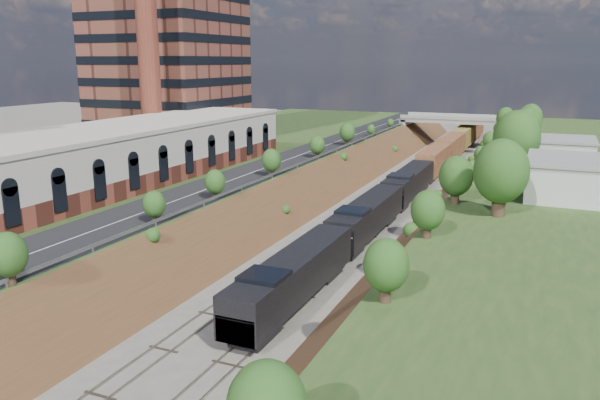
{
  "coord_description": "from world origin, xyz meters",
  "views": [
    {
      "loc": [
        21.13,
        -18.43,
        19.84
      ],
      "look_at": [
        -1.78,
        34.6,
        6.0
      ],
      "focal_mm": 35.0,
      "sensor_mm": 36.0,
      "label": 1
    }
  ],
  "objects": [
    {
      "name": "platform_left",
      "position": [
        -33.0,
        60.0,
        2.5
      ],
      "size": [
        44.0,
        180.0,
        5.0
      ],
      "primitive_type": "cube",
      "color": "#2E4C1F",
      "rests_on": "ground"
    },
    {
      "name": "embankment_left",
      "position": [
        -11.0,
        60.0,
        0.0
      ],
      "size": [
        10.0,
        180.0,
        10.0
      ],
      "primitive_type": "cube",
      "rotation": [
        0.0,
        0.79,
        0.0
      ],
      "color": "brown",
      "rests_on": "ground"
    },
    {
      "name": "embankment_right",
      "position": [
        11.0,
        60.0,
        0.0
      ],
      "size": [
        10.0,
        180.0,
        10.0
      ],
      "primitive_type": "cube",
      "rotation": [
        0.0,
        0.79,
        0.0
      ],
      "color": "brown",
      "rests_on": "ground"
    },
    {
      "name": "rail_left_track",
      "position": [
        -2.6,
        60.0,
        0.09
      ],
      "size": [
        1.58,
        180.0,
        0.18
      ],
      "primitive_type": "cube",
      "color": "gray",
      "rests_on": "ground"
    },
    {
      "name": "rail_right_track",
      "position": [
        2.6,
        60.0,
        0.09
      ],
      "size": [
        1.58,
        180.0,
        0.18
      ],
      "primitive_type": "cube",
      "color": "gray",
      "rests_on": "ground"
    },
    {
      "name": "road",
      "position": [
        -15.5,
        60.0,
        5.05
      ],
      "size": [
        8.0,
        180.0,
        0.1
      ],
      "primitive_type": "cube",
      "color": "black",
      "rests_on": "platform_left"
    },
    {
      "name": "guardrail",
      "position": [
        -11.4,
        59.8,
        5.55
      ],
      "size": [
        0.1,
        171.0,
        0.7
      ],
      "color": "#99999E",
      "rests_on": "platform_left"
    },
    {
      "name": "commercial_building",
      "position": [
        -28.0,
        38.0,
        8.51
      ],
      "size": [
        14.3,
        62.3,
        7.0
      ],
      "color": "brown",
      "rests_on": "platform_left"
    },
    {
      "name": "smokestack",
      "position": [
        -36.0,
        56.0,
        25.0
      ],
      "size": [
        3.2,
        3.2,
        40.0
      ],
      "primitive_type": "cylinder",
      "color": "brown",
      "rests_on": "platform_left"
    },
    {
      "name": "overpass",
      "position": [
        0.0,
        122.0,
        4.92
      ],
      "size": [
        24.5,
        8.3,
        7.4
      ],
      "color": "gray",
      "rests_on": "ground"
    },
    {
      "name": "white_building_near",
      "position": [
        23.5,
        52.0,
        7.0
      ],
      "size": [
        9.0,
        12.0,
        4.0
      ],
      "primitive_type": "cube",
      "color": "silver",
      "rests_on": "platform_right"
    },
    {
      "name": "white_building_far",
      "position": [
        23.0,
        74.0,
        6.8
      ],
      "size": [
        8.0,
        10.0,
        3.6
      ],
      "primitive_type": "cube",
      "color": "silver",
      "rests_on": "platform_right"
    },
    {
      "name": "tree_right_large",
      "position": [
        17.0,
        40.0,
        9.38
      ],
      "size": [
        5.25,
        5.25,
        7.61
      ],
      "color": "#473323",
      "rests_on": "platform_right"
    },
    {
      "name": "tree_left_crest",
      "position": [
        -11.8,
        20.0,
        7.04
      ],
      "size": [
        2.45,
        2.45,
        3.55
      ],
      "color": "#473323",
      "rests_on": "platform_left"
    },
    {
      "name": "freight_train",
      "position": [
        2.6,
        81.43,
        2.73
      ],
      "size": [
        3.3,
        132.32,
        4.86
      ],
      "color": "black",
      "rests_on": "ground"
    }
  ]
}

